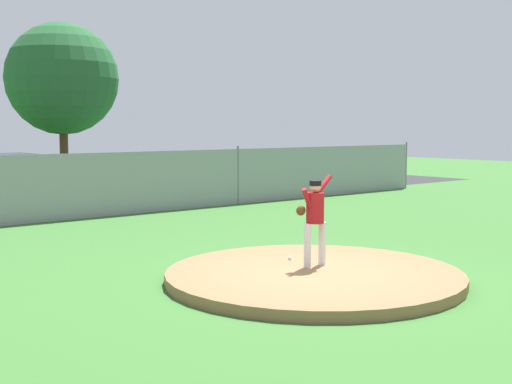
# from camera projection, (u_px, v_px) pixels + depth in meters

# --- Properties ---
(ground_plane) EXTENTS (80.00, 80.00, 0.00)m
(ground_plane) POSITION_uv_depth(u_px,v_px,m) (140.00, 237.00, 16.26)
(ground_plane) COLOR #386B2D
(asphalt_strip) EXTENTS (44.00, 7.00, 0.01)m
(asphalt_strip) POSITION_uv_depth(u_px,v_px,m) (13.00, 206.00, 22.76)
(asphalt_strip) COLOR #2B2B2D
(asphalt_strip) RESTS_ON ground_plane
(pitchers_mound) EXTENTS (5.16, 5.16, 0.18)m
(pitchers_mound) POSITION_uv_depth(u_px,v_px,m) (314.00, 276.00, 11.65)
(pitchers_mound) COLOR olive
(pitchers_mound) RESTS_ON ground_plane
(pitcher_youth) EXTENTS (0.81, 0.32, 1.63)m
(pitcher_youth) POSITION_uv_depth(u_px,v_px,m) (315.00, 214.00, 11.93)
(pitcher_youth) COLOR silver
(pitcher_youth) RESTS_ON pitchers_mound
(baseball) EXTENTS (0.07, 0.07, 0.07)m
(baseball) POSITION_uv_depth(u_px,v_px,m) (290.00, 258.00, 12.58)
(baseball) COLOR white
(baseball) RESTS_ON pitchers_mound
(chainlink_fence) EXTENTS (31.01, 0.07, 2.01)m
(chainlink_fence) POSITION_uv_depth(u_px,v_px,m) (69.00, 187.00, 19.23)
(chainlink_fence) COLOR gray
(chainlink_fence) RESTS_ON ground_plane
(parked_car_red) EXTENTS (1.94, 4.76, 1.75)m
(parked_car_red) POSITION_uv_depth(u_px,v_px,m) (10.00, 181.00, 22.73)
(parked_car_red) COLOR #A81919
(parked_car_red) RESTS_ON ground_plane
(traffic_cone_orange) EXTENTS (0.40, 0.40, 0.55)m
(traffic_cone_orange) POSITION_uv_depth(u_px,v_px,m) (108.00, 193.00, 24.35)
(traffic_cone_orange) COLOR orange
(traffic_cone_orange) RESTS_ON asphalt_strip
(tree_slender_far) EXTENTS (5.28, 5.28, 7.57)m
(tree_slender_far) POSITION_uv_depth(u_px,v_px,m) (62.00, 79.00, 31.71)
(tree_slender_far) COLOR #4C331E
(tree_slender_far) RESTS_ON ground_plane
(tree_leaning_west) EXTENTS (4.72, 4.72, 7.30)m
(tree_leaning_west) POSITION_uv_depth(u_px,v_px,m) (62.00, 81.00, 33.01)
(tree_leaning_west) COLOR #4C331E
(tree_leaning_west) RESTS_ON ground_plane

